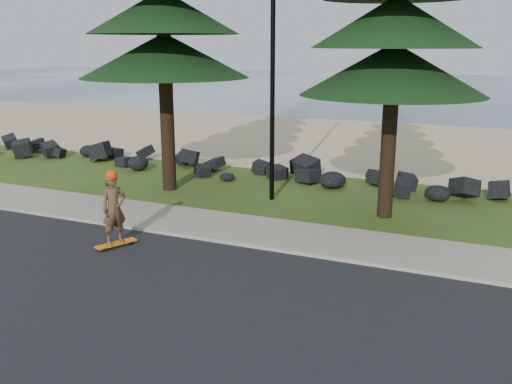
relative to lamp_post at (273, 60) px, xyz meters
The scene contains 9 objects.
ground 5.23m from the lamp_post, 90.00° to the right, with size 160.00×160.00×0.00m, color #314916.
road 8.74m from the lamp_post, 90.00° to the right, with size 160.00×7.00×0.02m, color black.
kerb 5.79m from the lamp_post, 90.00° to the right, with size 160.00×0.20×0.10m, color #9E998E.
sidewalk 5.08m from the lamp_post, 90.00° to the right, with size 160.00×2.00×0.08m, color gray.
beach_sand 12.03m from the lamp_post, 90.00° to the left, with size 160.00×15.00×0.01m, color tan.
ocean 47.98m from the lamp_post, 90.00° to the left, with size 160.00×58.00×0.01m, color #3D5674.
seawall_boulders 4.78m from the lamp_post, 90.00° to the left, with size 60.00×2.40×1.10m, color black, non-canonical shape.
lamp_post is the anchor object (origin of this frame).
skateboarder 6.49m from the lamp_post, 107.73° to the right, with size 0.63×1.00×1.84m.
Camera 1 is at (6.28, -12.32, 4.61)m, focal length 40.00 mm.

